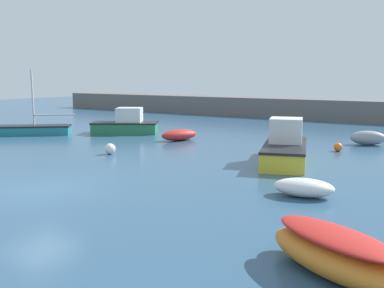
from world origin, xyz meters
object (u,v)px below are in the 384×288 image
Objects in this scene: dinghy_near_pier at (368,138)px; fishing_dinghy_green at (304,187)px; motorboat_grey_hull at (126,124)px; rowboat_with_red_cover at (334,253)px; sailboat_short_mast at (35,129)px; mooring_buoy_white at (110,149)px; motorboat_with_cabin at (285,148)px; open_tender_yellow at (179,135)px; mooring_buoy_orange at (338,147)px.

dinghy_near_pier is 13.64m from fishing_dinghy_green.
motorboat_grey_hull reaches higher than rowboat_with_red_cover.
dinghy_near_pier is 0.47× the size of sailboat_short_mast.
motorboat_grey_hull is at bearing -11.00° from rowboat_with_red_cover.
fishing_dinghy_green is at bearing 119.46° from motorboat_grey_hull.
dinghy_near_pier is at bearing 161.14° from sailboat_short_mast.
motorboat_with_cabin is at bearing 18.64° from mooring_buoy_white.
open_tender_yellow is 9.26m from motorboat_with_cabin.
fishing_dinghy_green is (11.39, -8.91, -0.05)m from open_tender_yellow.
motorboat_grey_hull reaches higher than mooring_buoy_orange.
dinghy_near_pier is 0.64× the size of rowboat_with_red_cover.
motorboat_with_cabin is (14.07, -4.25, 0.03)m from motorboat_grey_hull.
mooring_buoy_white reaches higher than mooring_buoy_orange.
rowboat_with_red_cover is (2.48, -5.65, 0.16)m from fishing_dinghy_green.
motorboat_with_cabin is at bearing 91.28° from open_tender_yellow.
mooring_buoy_orange is at bearing 153.56° from sailboat_short_mast.
rowboat_with_red_cover is (19.31, -15.47, -0.21)m from motorboat_grey_hull.
mooring_buoy_white is at bearing 19.62° from open_tender_yellow.
rowboat_with_red_cover is 12.39m from motorboat_with_cabin.
rowboat_with_red_cover is at bearing 116.16° from sailboat_short_mast.
motorboat_with_cabin is (8.63, -3.34, 0.36)m from open_tender_yellow.
open_tender_yellow reaches higher than mooring_buoy_orange.
open_tender_yellow reaches higher than mooring_buoy_white.
fishing_dinghy_green is 0.63× the size of rowboat_with_red_cover.
sailboat_short_mast is (-22.03, 5.57, 0.06)m from fishing_dinghy_green.
motorboat_grey_hull is (5.20, 4.24, 0.31)m from sailboat_short_mast.
open_tender_yellow is 6.36m from mooring_buoy_white.
motorboat_grey_hull is 10.81× the size of mooring_buoy_orange.
open_tender_yellow is 0.79× the size of rowboat_with_red_cover.
motorboat_grey_hull is at bearing 125.23° from mooring_buoy_white.
fishing_dinghy_green is 0.39× the size of motorboat_with_cabin.
mooring_buoy_orange is (10.08, 1.37, -0.14)m from open_tender_yellow.
fishing_dinghy_green is 19.48m from motorboat_grey_hull.
motorboat_grey_hull reaches higher than open_tender_yellow.
motorboat_grey_hull is 24.74m from rowboat_with_red_cover.
sailboat_short_mast reaches higher than dinghy_near_pier.
mooring_buoy_orange is (-0.99, -3.36, -0.20)m from dinghy_near_pier.
sailboat_short_mast is at bearing -167.21° from mooring_buoy_orange.
open_tender_yellow is 11.15m from sailboat_short_mast.
motorboat_grey_hull is 0.87× the size of motorboat_with_cabin.
motorboat_grey_hull reaches higher than dinghy_near_pier.
sailboat_short_mast is at bearing -107.33° from motorboat_with_cabin.
mooring_buoy_white is at bearing -143.37° from mooring_buoy_orange.
dinghy_near_pier reaches higher than mooring_buoy_orange.
dinghy_near_pier is 0.45× the size of motorboat_grey_hull.
dinghy_near_pier is 4.85× the size of mooring_buoy_orange.
motorboat_with_cabin reaches higher than fishing_dinghy_green.
dinghy_near_pier reaches higher than open_tender_yellow.
open_tender_yellow is 0.55× the size of motorboat_grey_hull.
motorboat_grey_hull is (-5.44, 0.91, 0.33)m from open_tender_yellow.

